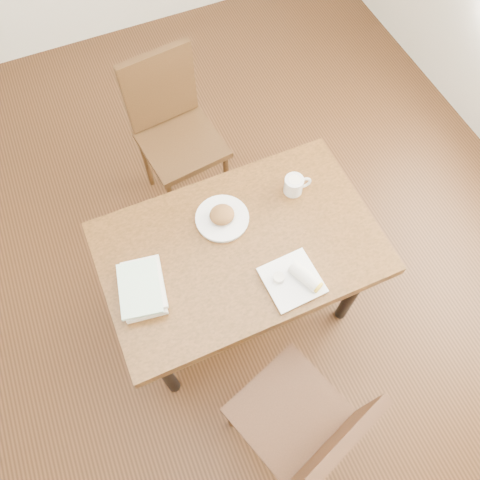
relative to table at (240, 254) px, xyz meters
name	(u,v)px	position (x,y,z in m)	size (l,w,h in m)	color
ground	(240,304)	(0.00, 0.00, -0.67)	(4.00, 5.00, 0.01)	#472814
room_walls	(240,94)	(0.00, 0.00, 0.97)	(4.02, 5.02, 2.80)	silver
table	(240,254)	(0.00, 0.00, 0.00)	(1.20, 0.76, 0.75)	brown
chair_near	(307,428)	(-0.04, -0.76, -0.11)	(0.53, 0.53, 0.95)	#402312
chair_far	(173,125)	(0.00, 0.92, -0.11)	(0.47, 0.47, 0.95)	#3F2912
plate_scone	(222,217)	(-0.02, 0.15, 0.11)	(0.24, 0.24, 0.08)	white
coffee_mug	(295,185)	(0.34, 0.16, 0.13)	(0.13, 0.09, 0.09)	white
plate_burrito	(296,279)	(0.14, -0.24, 0.11)	(0.23, 0.23, 0.07)	white
book_stack	(142,288)	(-0.45, -0.03, 0.12)	(0.22, 0.28, 0.06)	white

